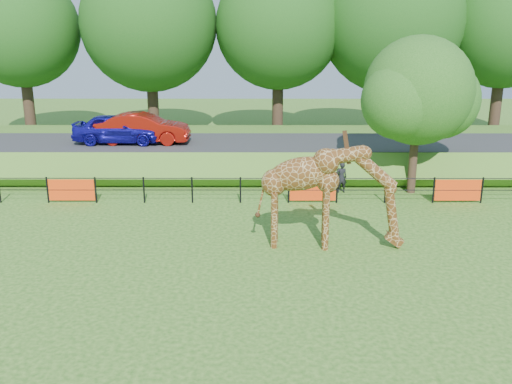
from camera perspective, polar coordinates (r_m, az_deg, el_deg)
ground at (r=16.26m, az=-2.38°, el=-9.38°), size 90.00×90.00×0.00m
giraffe at (r=18.66m, az=7.49°, el=-0.44°), size 4.89×1.26×3.45m
perimeter_fence at (r=23.58m, az=-1.57°, el=0.20°), size 28.07×0.10×1.10m
embankment at (r=30.84m, az=-1.17°, el=4.17°), size 40.00×9.00×1.30m
road at (r=29.23m, az=-1.24°, el=4.93°), size 40.00×5.00×0.12m
car_blue at (r=29.49m, az=-13.64°, el=6.18°), size 4.44×1.88×1.50m
car_red at (r=29.28m, az=-11.22°, el=6.28°), size 4.63×1.66×1.52m
visitor at (r=25.31m, az=8.53°, el=1.45°), size 0.54×0.39×1.37m
tree_east at (r=25.41m, az=16.10°, el=9.31°), size 5.40×4.71×6.76m
bg_tree_line at (r=36.70m, az=2.08°, el=16.33°), size 37.30×8.80×11.82m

